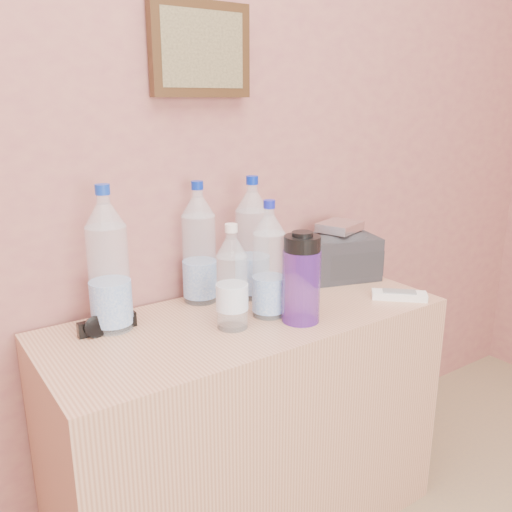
{
  "coord_description": "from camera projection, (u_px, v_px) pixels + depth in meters",
  "views": [
    {
      "loc": [
        -0.43,
        0.59,
        1.27
      ],
      "look_at": [
        0.34,
        1.71,
        0.88
      ],
      "focal_mm": 38.0,
      "sensor_mm": 36.0,
      "label": 1
    }
  ],
  "objects": [
    {
      "name": "nalgene_bottle",
      "position": [
        301.0,
        278.0,
        1.42
      ],
      "size": [
        0.1,
        0.1,
        0.25
      ],
      "rotation": [
        0.0,
        0.0,
        0.32
      ],
      "color": "#532292",
      "rests_on": "dresser"
    },
    {
      "name": "ac_remote",
      "position": [
        399.0,
        295.0,
        1.61
      ],
      "size": [
        0.15,
        0.15,
        0.02
      ],
      "primitive_type": "cube",
      "rotation": [
        0.0,
        0.0,
        -0.76
      ],
      "color": "white",
      "rests_on": "dresser"
    },
    {
      "name": "sunglasses",
      "position": [
        107.0,
        324.0,
        1.38
      ],
      "size": [
        0.15,
        0.06,
        0.04
      ],
      "primitive_type": null,
      "rotation": [
        0.0,
        0.0,
        -0.01
      ],
      "color": "black",
      "rests_on": "dresser"
    },
    {
      "name": "pet_large_d",
      "position": [
        269.0,
        266.0,
        1.46
      ],
      "size": [
        0.09,
        0.09,
        0.32
      ],
      "rotation": [
        0.0,
        0.0,
        0.15
      ],
      "color": "silver",
      "rests_on": "dresser"
    },
    {
      "name": "pet_large_c",
      "position": [
        252.0,
        245.0,
        1.6
      ],
      "size": [
        0.1,
        0.1,
        0.36
      ],
      "rotation": [
        0.0,
        0.0,
        0.43
      ],
      "color": "white",
      "rests_on": "dresser"
    },
    {
      "name": "pet_large_b",
      "position": [
        199.0,
        250.0,
        1.56
      ],
      "size": [
        0.1,
        0.1,
        0.35
      ],
      "rotation": [
        0.0,
        0.0,
        0.39
      ],
      "color": "silver",
      "rests_on": "dresser"
    },
    {
      "name": "dresser",
      "position": [
        249.0,
        426.0,
        1.59
      ],
      "size": [
        1.11,
        0.46,
        0.7
      ],
      "primitive_type": "cube",
      "color": "#A1804E",
      "rests_on": "ground"
    },
    {
      "name": "pet_small",
      "position": [
        232.0,
        283.0,
        1.38
      ],
      "size": [
        0.08,
        0.08,
        0.28
      ],
      "rotation": [
        0.0,
        0.0,
        -0.22
      ],
      "color": "white",
      "rests_on": "dresser"
    },
    {
      "name": "toiletry_bag",
      "position": [
        339.0,
        254.0,
        1.79
      ],
      "size": [
        0.27,
        0.23,
        0.16
      ],
      "primitive_type": null,
      "rotation": [
        0.0,
        0.0,
        -0.29
      ],
      "color": "black",
      "rests_on": "dresser"
    },
    {
      "name": "foil_packet",
      "position": [
        340.0,
        227.0,
        1.76
      ],
      "size": [
        0.16,
        0.15,
        0.03
      ],
      "primitive_type": "cube",
      "rotation": [
        0.0,
        0.0,
        0.32
      ],
      "color": "white",
      "rests_on": "toiletry_bag"
    },
    {
      "name": "picture_frame",
      "position": [
        201.0,
        50.0,
        1.47
      ],
      "size": [
        0.3,
        0.03,
        0.25
      ],
      "primitive_type": null,
      "color": "#382311",
      "rests_on": "room_shell"
    },
    {
      "name": "pet_large_a",
      "position": [
        109.0,
        267.0,
        1.36
      ],
      "size": [
        0.1,
        0.1,
        0.38
      ],
      "rotation": [
        0.0,
        0.0,
        -0.21
      ],
      "color": "silver",
      "rests_on": "dresser"
    }
  ]
}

